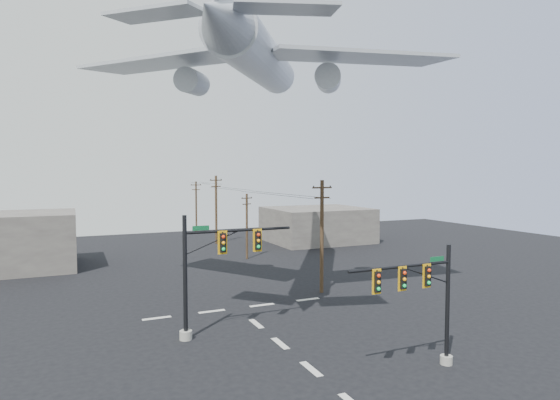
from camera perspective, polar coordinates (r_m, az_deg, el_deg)
name	(u,v)px	position (r m, az deg, el deg)	size (l,w,h in m)	color
ground	(311,369)	(26.10, 3.82, -19.87)	(120.00, 120.00, 0.00)	black
lane_markings	(272,336)	(30.58, -1.03, -16.27)	(14.00, 21.20, 0.01)	beige
signal_mast_near	(425,300)	(25.88, 17.27, -11.60)	(6.56, 0.71, 6.48)	gray
signal_mast_far	(210,271)	(29.81, -8.58, -8.59)	(7.42, 0.85, 7.70)	gray
utility_pole_a	(322,234)	(40.09, 5.12, -4.15)	(1.93, 0.32, 9.64)	#422D1C
utility_pole_b	(247,225)	(55.60, -4.06, -3.05)	(1.51, 0.64, 7.77)	#422D1C
utility_pole_c	(216,208)	(67.92, -7.79, -0.98)	(1.96, 0.73, 9.83)	#422D1C
utility_pole_d	(196,206)	(81.61, -10.18, -0.68)	(1.80, 0.36, 8.72)	#422D1C
power_lines	(235,188)	(60.02, -5.50, 1.44)	(2.28, 44.35, 0.54)	black
airliner	(260,60)	(38.38, -2.49, 16.71)	(26.29, 28.85, 8.29)	#A9B0B6
building_right	(317,225)	(70.06, 4.51, -3.00)	(14.00, 12.00, 5.00)	slate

